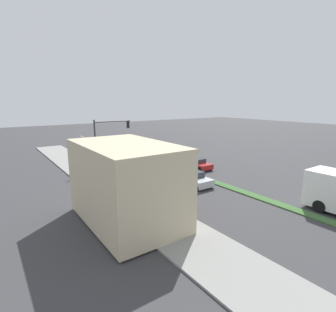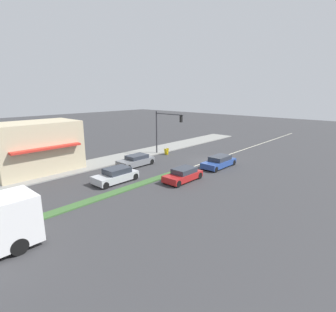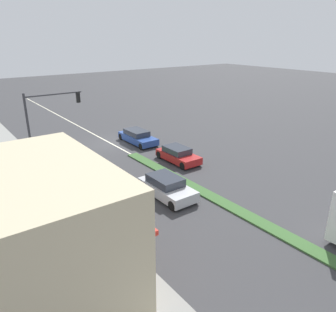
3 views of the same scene
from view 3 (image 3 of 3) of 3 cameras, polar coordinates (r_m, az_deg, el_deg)
name	(u,v)px [view 3 (image 3 of 3)]	position (r m, az deg, el deg)	size (l,w,h in m)	color
ground_plane	(263,225)	(19.06, 16.18, -11.41)	(160.00, 160.00, 0.00)	#38383A
sidewalk_right	(123,305)	(13.86, -7.87, -24.28)	(4.00, 73.00, 0.12)	gray
lane_marking_center	(111,143)	(32.02, -9.92, 2.19)	(0.16, 60.00, 0.01)	beige
building_corner_store	(45,228)	(13.99, -20.56, -11.59)	(5.61, 8.16, 5.08)	#C6B793
traffic_signal_main	(46,115)	(27.70, -20.53, 6.75)	(4.59, 0.34, 5.60)	#333338
pedestrian	(66,222)	(17.43, -17.40, -10.93)	(0.34, 0.34, 1.66)	#282D42
warning_aframe_sign	(49,155)	(29.01, -20.02, 0.20)	(0.45, 0.53, 0.84)	yellow
sedan_silver	(167,187)	(21.05, -0.22, -5.42)	(1.89, 4.14, 1.32)	#B7BABF
hatchback_red	(178,155)	(26.78, 1.74, 0.21)	(1.79, 3.99, 1.22)	#AD1E1E
coupe_blue	(138,137)	(31.70, -5.31, 3.35)	(1.85, 4.57, 1.24)	#284793
suv_grey	(94,174)	(23.67, -12.75, -3.03)	(1.86, 4.20, 1.24)	slate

